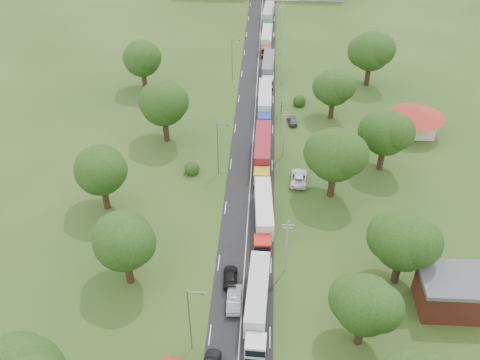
{
  "coord_description": "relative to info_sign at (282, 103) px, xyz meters",
  "views": [
    {
      "loc": [
        2.26,
        -58.12,
        53.09
      ],
      "look_at": [
        -1.51,
        9.34,
        3.0
      ],
      "focal_mm": 40.0,
      "sensor_mm": 36.0,
      "label": 1
    }
  ],
  "objects": [
    {
      "name": "house_brick",
      "position": [
        20.8,
        -47.0,
        -0.35
      ],
      "size": [
        8.6,
        6.6,
        5.2
      ],
      "color": "maroon",
      "rests_on": "ground"
    },
    {
      "name": "info_sign",
      "position": [
        0.0,
        0.0,
        0.0
      ],
      "size": [
        0.12,
        3.1,
        4.1
      ],
      "color": "slate",
      "rests_on": "ground"
    },
    {
      "name": "ground",
      "position": [
        -5.2,
        -35.0,
        -3.0
      ],
      "size": [
        260.0,
        260.0,
        0.0
      ],
      "primitive_type": "plane",
      "color": "#224216",
      "rests_on": "ground"
    },
    {
      "name": "truck_2",
      "position": [
        -3.35,
        -16.24,
        -0.72
      ],
      "size": [
        2.75,
        15.51,
        4.3
      ],
      "color": "gold",
      "rests_on": "ground"
    },
    {
      "name": "tree_3",
      "position": [
        14.79,
        -42.84,
        4.22
      ],
      "size": [
        8.8,
        8.8,
        11.07
      ],
      "color": "#382616",
      "rests_on": "ground"
    },
    {
      "name": "tree_7",
      "position": [
        18.79,
        15.17,
        4.85
      ],
      "size": [
        9.6,
        9.6,
        12.05
      ],
      "color": "#382616",
      "rests_on": "ground"
    },
    {
      "name": "tree_5",
      "position": [
        16.79,
        -16.84,
        4.22
      ],
      "size": [
        8.8,
        8.8,
        11.07
      ],
      "color": "#382616",
      "rests_on": "ground"
    },
    {
      "name": "tree_10",
      "position": [
        -20.21,
        -44.84,
        4.22
      ],
      "size": [
        8.8,
        8.8,
        11.07
      ],
      "color": "#382616",
      "rests_on": "ground"
    },
    {
      "name": "tree_6",
      "position": [
        9.79,
        0.14,
        3.59
      ],
      "size": [
        8.0,
        8.0,
        10.1
      ],
      "color": "#382616",
      "rests_on": "ground"
    },
    {
      "name": "truck_6",
      "position": [
        -3.3,
        52.1,
        -0.92
      ],
      "size": [
        3.18,
        14.23,
        3.93
      ],
      "color": "#225B22",
      "rests_on": "ground"
    },
    {
      "name": "road",
      "position": [
        -5.2,
        -15.0,
        -3.0
      ],
      "size": [
        8.0,
        200.0,
        0.04
      ],
      "primitive_type": "cube",
      "color": "black",
      "rests_on": "ground"
    },
    {
      "name": "truck_4",
      "position": [
        -2.84,
        17.99,
        -0.94
      ],
      "size": [
        2.79,
        14.04,
        3.88
      ],
      "color": "silver",
      "rests_on": "ground"
    },
    {
      "name": "tree_13",
      "position": [
        -29.21,
        10.16,
        4.22
      ],
      "size": [
        8.8,
        8.8,
        11.07
      ],
      "color": "#382616",
      "rests_on": "ground"
    },
    {
      "name": "truck_1",
      "position": [
        -2.84,
        -32.74,
        -0.89
      ],
      "size": [
        3.13,
        14.42,
        3.98
      ],
      "color": "red",
      "rests_on": "ground"
    },
    {
      "name": "car_lane_mid",
      "position": [
        -6.2,
        -48.0,
        -2.17
      ],
      "size": [
        1.88,
        5.1,
        1.67
      ],
      "primitive_type": "imported",
      "rotation": [
        0.0,
        0.0,
        3.16
      ],
      "color": "gray",
      "rests_on": "ground"
    },
    {
      "name": "truck_3",
      "position": [
        -3.3,
        1.68,
        -0.82
      ],
      "size": [
        2.6,
        14.85,
        4.12
      ],
      "color": "#1C3CAA",
      "rests_on": "ground"
    },
    {
      "name": "car_lane_rear",
      "position": [
        -6.95,
        -44.15,
        -2.33
      ],
      "size": [
        2.12,
        4.7,
        1.33
      ],
      "primitive_type": "imported",
      "rotation": [
        0.0,
        0.0,
        3.2
      ],
      "color": "black",
      "rests_on": "ground"
    },
    {
      "name": "tree_4",
      "position": [
        7.79,
        -24.83,
        4.85
      ],
      "size": [
        9.6,
        9.6,
        12.05
      ],
      "color": "#382616",
      "rests_on": "ground"
    },
    {
      "name": "car_verge_far",
      "position": [
        2.16,
        -2.5,
        -2.34
      ],
      "size": [
        2.16,
        4.1,
        1.33
      ],
      "primitive_type": "imported",
      "rotation": [
        0.0,
        0.0,
        3.3
      ],
      "color": "#4C4E52",
      "rests_on": "ground"
    },
    {
      "name": "lamp_2",
      "position": [
        -10.55,
        15.0,
        2.55
      ],
      "size": [
        2.03,
        0.22,
        10.0
      ],
      "color": "slate",
      "rests_on": "ground"
    },
    {
      "name": "lamp_0",
      "position": [
        -10.55,
        -55.0,
        2.55
      ],
      "size": [
        2.03,
        0.22,
        10.0
      ],
      "color": "slate",
      "rests_on": "ground"
    },
    {
      "name": "truck_5",
      "position": [
        -3.44,
        34.64,
        -0.97
      ],
      "size": [
        2.73,
        13.83,
        3.83
      ],
      "color": "#A23719",
      "rests_on": "ground"
    },
    {
      "name": "tree_11",
      "position": [
        -27.21,
        -29.84,
        4.22
      ],
      "size": [
        8.8,
        8.8,
        11.07
      ],
      "color": "#382616",
      "rests_on": "ground"
    },
    {
      "name": "pole_1",
      "position": [
        0.3,
        -42.0,
        1.68
      ],
      "size": [
        1.6,
        0.24,
        9.0
      ],
      "color": "gray",
      "rests_on": "ground"
    },
    {
      "name": "pole_4",
      "position": [
        0.3,
        42.0,
        1.68
      ],
      "size": [
        1.6,
        0.24,
        9.0
      ],
      "color": "gray",
      "rests_on": "ground"
    },
    {
      "name": "pole_3",
      "position": [
        0.3,
        14.0,
        1.68
      ],
      "size": [
        1.6,
        0.24,
        9.0
      ],
      "color": "gray",
      "rests_on": "ground"
    },
    {
      "name": "tree_2",
      "position": [
        8.79,
        -52.86,
        3.59
      ],
      "size": [
        8.0,
        8.0,
        10.1
      ],
      "color": "#382616",
      "rests_on": "ground"
    },
    {
      "name": "house_cream",
      "position": [
        24.8,
        -5.0,
        0.64
      ],
      "size": [
        10.08,
        10.08,
        5.8
      ],
      "color": "beige",
      "rests_on": "ground"
    },
    {
      "name": "lamp_1",
      "position": [
        -10.55,
        -20.0,
        2.55
      ],
      "size": [
        2.03,
        0.22,
        10.0
      ],
      "color": "slate",
      "rests_on": "ground"
    },
    {
      "name": "pole_2",
      "position": [
        0.3,
        -14.0,
        1.68
      ],
      "size": [
        1.6,
        0.24,
        9.0
      ],
      "color": "gray",
      "rests_on": "ground"
    },
    {
      "name": "truck_0",
      "position": [
        -3.27,
        -49.35,
        -0.88
      ],
      "size": [
        2.98,
        14.48,
        4.0
      ],
      "color": "silver",
      "rests_on": "ground"
    },
    {
      "name": "car_verge_near",
      "position": [
        2.8,
        -21.51,
        -2.2
      ],
      "size": [
        3.08,
        5.93,
        1.59
      ],
      "primitive_type": "imported",
      "rotation": [
        0.0,
        0.0,
        3.06
      ],
      "color": "white",
      "rests_on": "ground"
    },
    {
      "name": "tree_12",
      "position": [
        -21.21,
        -9.83,
        4.85
      ],
      "size": [
        9.6,
        9.6,
        12.05
      ],
      "color": "#382616",
      "rests_on": "ground"
    }
  ]
}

